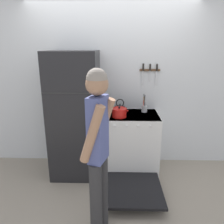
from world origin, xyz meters
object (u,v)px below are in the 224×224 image
(dutch_oven_pot, at_px, (119,113))
(tea_kettle, at_px, (120,108))
(refrigerator, at_px, (75,115))
(person, at_px, (98,147))
(stove_range, at_px, (131,144))
(utensil_jar, at_px, (144,108))

(dutch_oven_pot, xyz_separation_m, tea_kettle, (0.01, 0.25, -0.00))
(refrigerator, height_order, person, refrigerator)
(stove_range, bearing_deg, tea_kettle, 135.82)
(refrigerator, bearing_deg, dutch_oven_pot, -6.94)
(refrigerator, relative_size, utensil_jar, 6.53)
(stove_range, distance_m, person, 1.34)
(tea_kettle, bearing_deg, refrigerator, -165.81)
(stove_range, bearing_deg, person, -108.21)
(utensil_jar, bearing_deg, dutch_oven_pot, -146.69)
(stove_range, bearing_deg, dutch_oven_pot, -155.30)
(tea_kettle, distance_m, utensil_jar, 0.37)
(dutch_oven_pot, relative_size, utensil_jar, 0.93)
(refrigerator, relative_size, stove_range, 1.35)
(refrigerator, xyz_separation_m, stove_range, (0.83, 0.00, -0.46))
(stove_range, relative_size, person, 0.79)
(stove_range, distance_m, tea_kettle, 0.57)
(stove_range, distance_m, utensil_jar, 0.59)
(refrigerator, distance_m, stove_range, 0.94)
(tea_kettle, distance_m, person, 1.35)
(tea_kettle, relative_size, utensil_jar, 0.73)
(person, bearing_deg, stove_range, -0.55)
(utensil_jar, height_order, person, person)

